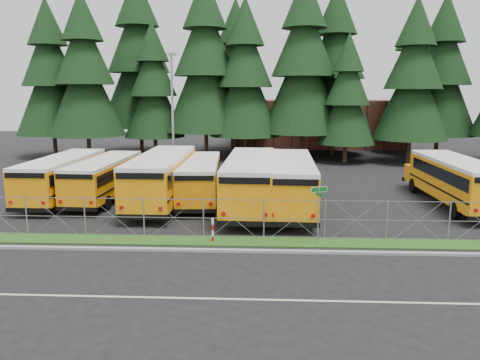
# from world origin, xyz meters

# --- Properties ---
(ground) EXTENTS (120.00, 120.00, 0.00)m
(ground) POSITION_xyz_m (0.00, 0.00, 0.00)
(ground) COLOR black
(ground) RESTS_ON ground
(curb) EXTENTS (50.00, 0.25, 0.12)m
(curb) POSITION_xyz_m (0.00, -3.10, 0.06)
(curb) COLOR gray
(curb) RESTS_ON ground
(grass_verge) EXTENTS (50.00, 1.40, 0.06)m
(grass_verge) POSITION_xyz_m (0.00, -1.70, 0.03)
(grass_verge) COLOR #1B4D16
(grass_verge) RESTS_ON ground
(road_lane_line) EXTENTS (50.00, 0.12, 0.01)m
(road_lane_line) POSITION_xyz_m (0.00, -8.00, 0.01)
(road_lane_line) COLOR beige
(road_lane_line) RESTS_ON ground
(chainlink_fence) EXTENTS (44.00, 0.10, 2.00)m
(chainlink_fence) POSITION_xyz_m (0.00, -1.00, 1.00)
(chainlink_fence) COLOR #95989D
(chainlink_fence) RESTS_ON ground
(brick_building) EXTENTS (22.00, 10.00, 6.00)m
(brick_building) POSITION_xyz_m (6.00, 40.00, 3.00)
(brick_building) COLOR brown
(brick_building) RESTS_ON ground
(bus_0) EXTENTS (2.82, 11.14, 2.91)m
(bus_0) POSITION_xyz_m (-14.31, 6.92, 1.45)
(bus_0) COLOR orange
(bus_0) RESTS_ON ground
(bus_1) EXTENTS (2.96, 10.67, 2.77)m
(bus_1) POSITION_xyz_m (-11.55, 7.11, 1.39)
(bus_1) COLOR orange
(bus_1) RESTS_ON ground
(bus_2) EXTENTS (2.95, 12.31, 3.22)m
(bus_2) POSITION_xyz_m (-7.48, 6.11, 1.61)
(bus_2) COLOR orange
(bus_2) RESTS_ON ground
(bus_3) EXTENTS (3.14, 10.68, 2.76)m
(bus_3) POSITION_xyz_m (-5.19, 6.97, 1.38)
(bus_3) COLOR orange
(bus_3) RESTS_ON ground
(bus_4) EXTENTS (3.26, 12.39, 3.23)m
(bus_4) POSITION_xyz_m (-1.82, 5.07, 1.61)
(bus_4) COLOR orange
(bus_4) RESTS_ON ground
(bus_5) EXTENTS (3.20, 12.13, 3.16)m
(bus_5) POSITION_xyz_m (0.59, 4.95, 1.58)
(bus_5) COLOR orange
(bus_5) RESTS_ON ground
(bus_east) EXTENTS (2.92, 11.57, 3.02)m
(bus_east) POSITION_xyz_m (11.04, 6.37, 1.51)
(bus_east) COLOR orange
(bus_east) RESTS_ON ground
(street_sign) EXTENTS (0.78, 0.52, 2.81)m
(street_sign) POSITION_xyz_m (1.56, -1.84, 2.03)
(street_sign) COLOR #95989D
(street_sign) RESTS_ON ground
(striped_bollard) EXTENTS (0.11, 0.11, 1.20)m
(striped_bollard) POSITION_xyz_m (-3.47, -1.76, 0.60)
(striped_bollard) COLOR #B20C0C
(striped_bollard) RESTS_ON ground
(light_standard) EXTENTS (0.70, 0.35, 10.14)m
(light_standard) POSITION_xyz_m (-8.31, 14.20, 5.50)
(light_standard) COLOR #95989D
(light_standard) RESTS_ON ground
(conifer_0) EXTENTS (7.71, 7.71, 17.04)m
(conifer_0) POSITION_xyz_m (-24.13, 27.46, 8.52)
(conifer_0) COLOR black
(conifer_0) RESTS_ON ground
(conifer_1) EXTENTS (7.87, 7.87, 17.40)m
(conifer_1) POSITION_xyz_m (-19.57, 25.52, 8.70)
(conifer_1) COLOR black
(conifer_1) RESTS_ON ground
(conifer_2) EXTENTS (6.65, 6.65, 14.70)m
(conifer_2) POSITION_xyz_m (-13.06, 28.43, 7.35)
(conifer_2) COLOR black
(conifer_2) RESTS_ON ground
(conifer_3) EXTENTS (8.76, 8.76, 19.37)m
(conifer_3) POSITION_xyz_m (-7.25, 27.84, 9.69)
(conifer_3) COLOR black
(conifer_3) RESTS_ON ground
(conifer_4) EXTENTS (7.59, 7.59, 16.78)m
(conifer_4) POSITION_xyz_m (-2.96, 26.87, 8.39)
(conifer_4) COLOR black
(conifer_4) RESTS_ON ground
(conifer_5) EXTENTS (8.69, 8.69, 19.21)m
(conifer_5) POSITION_xyz_m (3.12, 26.99, 9.61)
(conifer_5) COLOR black
(conifer_5) RESTS_ON ground
(conifer_6) EXTENTS (5.83, 5.83, 12.89)m
(conifer_6) POSITION_xyz_m (7.38, 24.64, 6.45)
(conifer_6) COLOR black
(conifer_6) RESTS_ON ground
(conifer_7) EXTENTS (7.38, 7.38, 16.33)m
(conifer_7) POSITION_xyz_m (13.80, 24.69, 8.16)
(conifer_7) COLOR black
(conifer_7) RESTS_ON ground
(conifer_8) EXTENTS (7.81, 7.81, 17.27)m
(conifer_8) POSITION_xyz_m (17.86, 28.28, 8.64)
(conifer_8) COLOR black
(conifer_8) RESTS_ON ground
(conifer_10) EXTENTS (9.30, 9.30, 20.56)m
(conifer_10) POSITION_xyz_m (-15.57, 32.09, 10.28)
(conifer_10) COLOR black
(conifer_10) RESTS_ON ground
(conifer_11) EXTENTS (8.09, 8.09, 17.90)m
(conifer_11) POSITION_xyz_m (-4.32, 33.63, 8.95)
(conifer_11) COLOR black
(conifer_11) RESTS_ON ground
(conifer_12) EXTENTS (8.52, 8.52, 18.84)m
(conifer_12) POSITION_xyz_m (6.93, 30.49, 9.42)
(conifer_12) COLOR black
(conifer_12) RESTS_ON ground
(conifer_13) EXTENTS (7.57, 7.57, 16.74)m
(conifer_13) POSITION_xyz_m (16.06, 32.62, 8.37)
(conifer_13) COLOR black
(conifer_13) RESTS_ON ground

